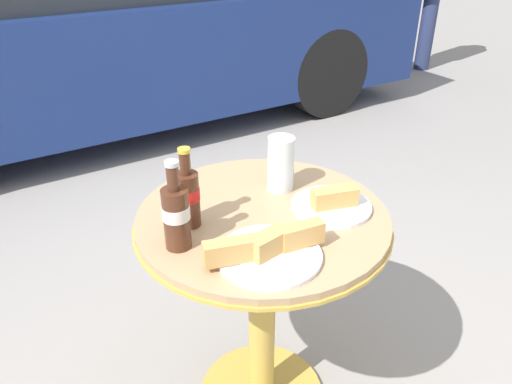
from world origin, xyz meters
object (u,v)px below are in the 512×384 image
(parked_car, at_px, (109,33))
(lunch_plate_near, at_px, (332,203))
(cola_bottle_right, at_px, (176,215))
(bistro_table, at_px, (262,271))
(lunch_plate_far, at_px, (268,249))
(drinking_glass, at_px, (281,166))
(cola_bottle_left, at_px, (188,196))

(parked_car, bearing_deg, lunch_plate_near, -95.12)
(cola_bottle_right, bearing_deg, bistro_table, 4.25)
(lunch_plate_far, relative_size, parked_car, 0.07)
(drinking_glass, bearing_deg, cola_bottle_left, -173.07)
(cola_bottle_right, xyz_separation_m, parked_car, (0.68, 2.79, -0.15))
(lunch_plate_far, bearing_deg, parked_car, 79.97)
(cola_bottle_left, distance_m, lunch_plate_far, 0.25)
(bistro_table, bearing_deg, lunch_plate_near, -23.71)
(cola_bottle_left, distance_m, lunch_plate_near, 0.39)
(lunch_plate_near, bearing_deg, lunch_plate_far, -160.66)
(cola_bottle_left, xyz_separation_m, parked_car, (0.61, 2.72, -0.15))
(lunch_plate_near, distance_m, parked_car, 2.86)
(drinking_glass, relative_size, lunch_plate_far, 0.54)
(lunch_plate_far, bearing_deg, drinking_glass, 51.12)
(cola_bottle_right, distance_m, lunch_plate_near, 0.43)
(parked_car, bearing_deg, cola_bottle_left, -102.73)
(bistro_table, distance_m, lunch_plate_far, 0.29)
(cola_bottle_right, bearing_deg, lunch_plate_far, -44.00)
(cola_bottle_left, height_order, cola_bottle_right, cola_bottle_right)
(drinking_glass, xyz_separation_m, lunch_plate_near, (0.06, -0.17, -0.06))
(cola_bottle_left, relative_size, lunch_plate_far, 0.73)
(cola_bottle_left, bearing_deg, cola_bottle_right, -130.23)
(bistro_table, distance_m, lunch_plate_near, 0.28)
(cola_bottle_left, relative_size, lunch_plate_near, 0.98)
(cola_bottle_left, xyz_separation_m, lunch_plate_near, (0.36, -0.13, -0.07))
(cola_bottle_left, bearing_deg, drinking_glass, 6.93)
(lunch_plate_near, bearing_deg, cola_bottle_right, 172.25)
(bistro_table, bearing_deg, lunch_plate_far, -118.77)
(cola_bottle_left, bearing_deg, bistro_table, -16.33)
(bistro_table, distance_m, cola_bottle_right, 0.38)
(cola_bottle_right, distance_m, lunch_plate_far, 0.23)
(lunch_plate_near, distance_m, lunch_plate_far, 0.28)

